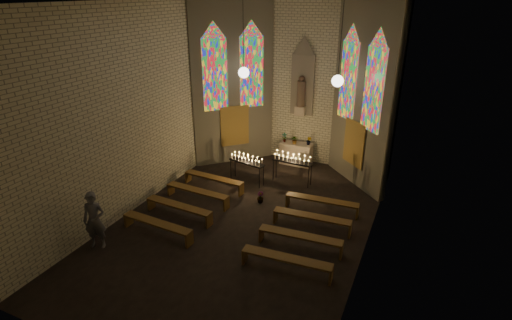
{
  "coord_description": "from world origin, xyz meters",
  "views": [
    {
      "loc": [
        5.12,
        -10.32,
        7.32
      ],
      "look_at": [
        0.05,
        0.97,
        1.97
      ],
      "focal_mm": 28.0,
      "sensor_mm": 36.0,
      "label": 1
    }
  ],
  "objects_px": {
    "votive_stand_left": "(247,160)",
    "votive_stand_right": "(292,160)",
    "visitor": "(94,220)",
    "altar": "(296,154)",
    "aisle_flower_pot": "(260,197)"
  },
  "relations": [
    {
      "from": "aisle_flower_pot",
      "to": "visitor",
      "type": "height_order",
      "value": "visitor"
    },
    {
      "from": "altar",
      "to": "aisle_flower_pot",
      "type": "relative_size",
      "value": 3.27
    },
    {
      "from": "aisle_flower_pot",
      "to": "altar",
      "type": "bearing_deg",
      "value": 89.27
    },
    {
      "from": "votive_stand_right",
      "to": "visitor",
      "type": "relative_size",
      "value": 0.89
    },
    {
      "from": "altar",
      "to": "votive_stand_left",
      "type": "xyz_separation_m",
      "value": [
        -1.22,
        -2.56,
        0.47
      ]
    },
    {
      "from": "votive_stand_left",
      "to": "altar",
      "type": "bearing_deg",
      "value": 76.13
    },
    {
      "from": "votive_stand_right",
      "to": "visitor",
      "type": "height_order",
      "value": "visitor"
    },
    {
      "from": "votive_stand_left",
      "to": "votive_stand_right",
      "type": "distance_m",
      "value": 1.82
    },
    {
      "from": "votive_stand_right",
      "to": "visitor",
      "type": "distance_m",
      "value": 7.65
    },
    {
      "from": "votive_stand_left",
      "to": "visitor",
      "type": "relative_size",
      "value": 0.86
    },
    {
      "from": "aisle_flower_pot",
      "to": "votive_stand_left",
      "type": "height_order",
      "value": "votive_stand_left"
    },
    {
      "from": "aisle_flower_pot",
      "to": "votive_stand_left",
      "type": "relative_size",
      "value": 0.27
    },
    {
      "from": "votive_stand_left",
      "to": "visitor",
      "type": "distance_m",
      "value": 6.28
    },
    {
      "from": "altar",
      "to": "votive_stand_right",
      "type": "height_order",
      "value": "votive_stand_right"
    },
    {
      "from": "altar",
      "to": "aisle_flower_pot",
      "type": "xyz_separation_m",
      "value": [
        -0.05,
        -3.88,
        -0.29
      ]
    }
  ]
}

